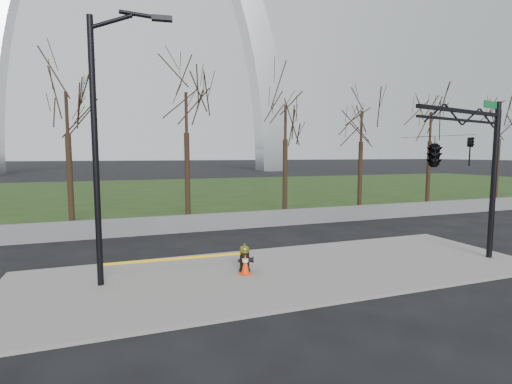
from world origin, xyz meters
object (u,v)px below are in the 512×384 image
object	(u,v)px
traffic_cone	(245,264)
traffic_signal_mast	(448,152)
fire_hydrant	(245,259)
street_light	(103,132)

from	to	relation	value
traffic_cone	traffic_signal_mast	xyz separation A→B (m)	(6.36, -2.00, 3.71)
fire_hydrant	traffic_signal_mast	bearing A→B (deg)	0.68
traffic_cone	traffic_signal_mast	world-z (taller)	traffic_signal_mast
traffic_cone	street_light	bearing A→B (deg)	173.07
fire_hydrant	traffic_cone	xyz separation A→B (m)	(-0.10, -0.32, -0.10)
street_light	traffic_signal_mast	size ratio (longest dim) A/B	1.37
street_light	traffic_cone	bearing A→B (deg)	0.39
street_light	traffic_signal_mast	bearing A→B (deg)	-6.02
fire_hydrant	street_light	xyz separation A→B (m)	(-4.33, 0.20, 4.16)
fire_hydrant	traffic_cone	world-z (taller)	fire_hydrant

